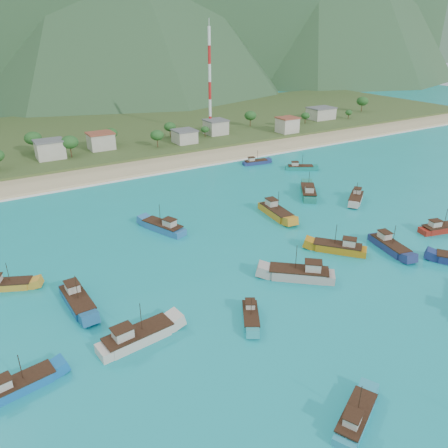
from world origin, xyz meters
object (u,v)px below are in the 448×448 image
boat_10 (7,285)px  boat_17 (440,229)px  boat_4 (300,274)px  boat_21 (163,227)px  boat_0 (256,163)px  boat_7 (251,316)px  boat_28 (77,301)px  boat_20 (137,337)px  boat_11 (389,246)px  boat_6 (356,418)px  boat_13 (356,198)px  boat_8 (338,248)px  boat_9 (18,386)px  radio_tower (210,82)px  boat_5 (300,168)px  boat_19 (276,212)px  boat_12 (308,193)px

boat_10 → boat_17: boat_17 is taller
boat_4 → boat_21: bearing=62.7°
boat_17 → boat_0: bearing=-161.5°
boat_7 → boat_28: (-23.65, 18.83, 0.35)m
boat_17 → boat_20: 76.02m
boat_4 → boat_11: 24.61m
boat_6 → boat_13: (56.36, 53.42, 0.10)m
boat_20 → boat_28: (-5.37, 14.71, -0.07)m
boat_8 → boat_9: bearing=146.0°
radio_tower → boat_21: (-58.17, -80.20, -22.25)m
radio_tower → boat_6: 157.18m
boat_5 → boat_11: 59.28m
boat_6 → boat_4: bearing=125.2°
boat_11 → boat_20: size_ratio=0.93×
boat_7 → boat_10: size_ratio=0.84×
boat_17 → boat_19: bearing=-121.4°
boat_4 → boat_7: bearing=150.6°
boat_7 → boat_13: bearing=-121.6°
boat_12 → boat_21: size_ratio=1.00×
boat_11 → boat_28: 65.08m
boat_6 → boat_7: size_ratio=1.16×
radio_tower → boat_8: radio_tower is taller
boat_20 → boat_7: bearing=70.6°
boat_7 → boat_9: 35.52m
boat_11 → boat_19: 29.47m
boat_4 → boat_5: (45.94, 54.61, -0.35)m
boat_11 → boat_17: (17.81, -0.09, -0.07)m
boat_10 → boat_21: boat_21 is taller
boat_20 → boat_0: bearing=127.9°
radio_tower → boat_0: size_ratio=4.61×
boat_5 → boat_7: boat_5 is taller
boat_7 → boat_21: 39.25m
boat_9 → boat_19: boat_19 is taller
boat_7 → boat_28: 30.23m
boat_4 → boat_20: size_ratio=0.97×
boat_8 → boat_20: bearing=146.8°
boat_4 → boat_20: 33.65m
boat_5 → boat_12: 25.12m
boat_10 → boat_11: size_ratio=0.86×
boat_7 → boat_19: size_ratio=0.66×
boat_0 → boat_19: size_ratio=0.74×
boat_0 → boat_9: boat_9 is taller
boat_7 → boat_5: bearing=-105.1°
boat_4 → boat_12: boat_4 is taller
boat_17 → boat_21: boat_21 is taller
boat_10 → boat_28: size_ratio=0.85×
boat_9 → boat_12: 90.15m
boat_10 → boat_11: boat_11 is taller
boat_10 → boat_21: bearing=126.9°
boat_5 → boat_20: size_ratio=0.76×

